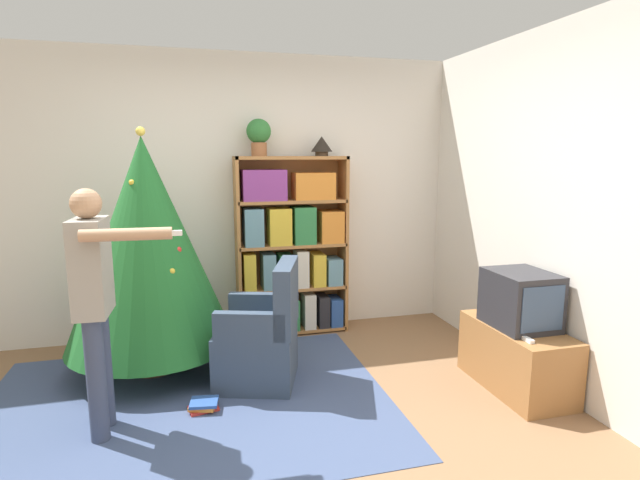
% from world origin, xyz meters
% --- Properties ---
extents(ground_plane, '(14.00, 14.00, 0.00)m').
position_xyz_m(ground_plane, '(0.00, 0.00, 0.00)').
color(ground_plane, '#846042').
extents(wall_back, '(8.00, 0.10, 2.60)m').
position_xyz_m(wall_back, '(0.00, 2.02, 1.30)').
color(wall_back, silver).
rests_on(wall_back, ground_plane).
extents(wall_right, '(0.10, 8.00, 2.60)m').
position_xyz_m(wall_right, '(2.07, 0.00, 1.30)').
color(wall_right, silver).
rests_on(wall_right, ground_plane).
extents(area_rug, '(2.74, 2.09, 0.01)m').
position_xyz_m(area_rug, '(-0.53, 0.59, 0.00)').
color(area_rug, '#3D4C70').
rests_on(area_rug, ground_plane).
extents(bookshelf, '(1.04, 0.29, 1.67)m').
position_xyz_m(bookshelf, '(0.44, 1.80, 0.82)').
color(bookshelf, '#A8703D').
rests_on(bookshelf, ground_plane).
extents(tv_stand, '(0.43, 0.87, 0.47)m').
position_xyz_m(tv_stand, '(1.79, 0.23, 0.24)').
color(tv_stand, '#996638').
rests_on(tv_stand, ground_plane).
extents(television, '(0.40, 0.47, 0.40)m').
position_xyz_m(television, '(1.79, 0.23, 0.67)').
color(television, '#28282D').
rests_on(television, tv_stand).
extents(game_remote, '(0.04, 0.12, 0.02)m').
position_xyz_m(game_remote, '(1.66, -0.03, 0.48)').
color(game_remote, white).
rests_on(game_remote, tv_stand).
extents(christmas_tree, '(1.28, 1.28, 1.89)m').
position_xyz_m(christmas_tree, '(-0.79, 1.24, 1.02)').
color(christmas_tree, '#4C3323').
rests_on(christmas_tree, ground_plane).
extents(armchair, '(0.71, 0.71, 0.92)m').
position_xyz_m(armchair, '(0.01, 0.80, 0.32)').
color(armchair, '#334256').
rests_on(armchair, ground_plane).
extents(standing_person, '(0.62, 0.49, 1.50)m').
position_xyz_m(standing_person, '(-1.03, 0.36, 0.88)').
color(standing_person, '#38425B').
rests_on(standing_person, ground_plane).
extents(potted_plant, '(0.22, 0.22, 0.33)m').
position_xyz_m(potted_plant, '(0.16, 1.80, 1.86)').
color(potted_plant, '#935B38').
rests_on(potted_plant, bookshelf).
extents(table_lamp, '(0.20, 0.20, 0.18)m').
position_xyz_m(table_lamp, '(0.74, 1.80, 1.78)').
color(table_lamp, '#473828').
rests_on(table_lamp, bookshelf).
extents(book_pile_near_tree, '(0.24, 0.17, 0.10)m').
position_xyz_m(book_pile_near_tree, '(-0.24, 0.95, 0.05)').
color(book_pile_near_tree, '#2D7A42').
rests_on(book_pile_near_tree, ground_plane).
extents(book_pile_by_chair, '(0.21, 0.19, 0.07)m').
position_xyz_m(book_pile_by_chair, '(-0.43, 0.48, 0.03)').
color(book_pile_by_chair, '#B22D28').
rests_on(book_pile_by_chair, ground_plane).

